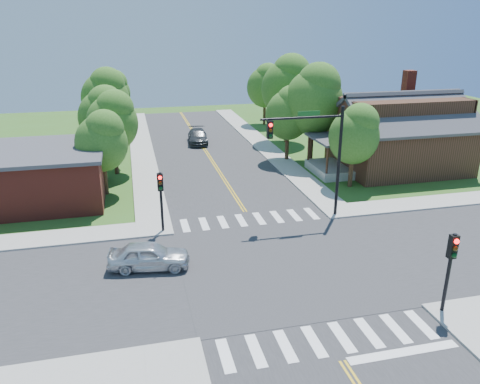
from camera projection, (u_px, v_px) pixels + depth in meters
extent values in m
plane|color=#345A1C|center=(280.00, 266.00, 24.39)|extent=(100.00, 100.00, 0.00)
cube|color=#2D2D30|center=(280.00, 266.00, 24.38)|extent=(10.00, 90.00, 0.04)
cube|color=#2D2D30|center=(280.00, 266.00, 24.38)|extent=(90.00, 10.00, 0.04)
cube|color=#2D2D30|center=(280.00, 266.00, 24.39)|extent=(10.20, 10.20, 0.06)
cube|color=#9E9B93|center=(261.00, 144.00, 48.54)|extent=(2.20, 40.00, 0.14)
cube|color=#9E9B93|center=(142.00, 151.00, 45.88)|extent=(2.20, 40.00, 0.14)
cube|color=white|center=(185.00, 226.00, 29.12)|extent=(0.45, 2.00, 0.01)
cube|color=white|center=(204.00, 224.00, 29.38)|extent=(0.45, 2.00, 0.01)
cube|color=white|center=(223.00, 222.00, 29.65)|extent=(0.45, 2.00, 0.01)
cube|color=white|center=(241.00, 220.00, 29.91)|extent=(0.45, 2.00, 0.01)
cube|color=white|center=(259.00, 218.00, 30.17)|extent=(0.45, 2.00, 0.01)
cube|color=white|center=(277.00, 217.00, 30.43)|extent=(0.45, 2.00, 0.01)
cube|color=white|center=(294.00, 215.00, 30.69)|extent=(0.45, 2.00, 0.01)
cube|color=white|center=(311.00, 213.00, 30.95)|extent=(0.45, 2.00, 0.01)
cube|color=white|center=(225.00, 355.00, 17.79)|extent=(0.45, 2.00, 0.01)
cube|color=white|center=(256.00, 351.00, 18.05)|extent=(0.45, 2.00, 0.01)
cube|color=white|center=(285.00, 346.00, 18.32)|extent=(0.45, 2.00, 0.01)
cube|color=white|center=(314.00, 341.00, 18.58)|extent=(0.45, 2.00, 0.01)
cube|color=white|center=(342.00, 337.00, 18.84)|extent=(0.45, 2.00, 0.01)
cube|color=white|center=(369.00, 333.00, 19.10)|extent=(0.45, 2.00, 0.01)
cube|color=white|center=(395.00, 328.00, 19.36)|extent=(0.45, 2.00, 0.01)
cube|color=white|center=(421.00, 324.00, 19.62)|extent=(0.45, 2.00, 0.01)
cube|color=gold|center=(201.00, 144.00, 48.34)|extent=(0.10, 37.50, 0.01)
cube|color=gold|center=(202.00, 144.00, 48.38)|extent=(0.10, 37.50, 0.01)
cube|color=white|center=(403.00, 353.00, 17.99)|extent=(4.60, 0.45, 0.09)
cylinder|color=black|center=(339.00, 163.00, 29.49)|extent=(0.20, 0.20, 7.20)
cylinder|color=black|center=(302.00, 118.00, 27.89)|extent=(5.20, 0.14, 0.14)
cube|color=#19591E|center=(309.00, 113.00, 27.85)|extent=(1.40, 0.04, 0.30)
cube|color=black|center=(270.00, 130.00, 27.67)|extent=(0.34, 0.28, 1.05)
sphere|color=#FF0C0C|center=(271.00, 125.00, 27.41)|extent=(0.22, 0.22, 0.22)
sphere|color=#3F2605|center=(271.00, 130.00, 27.52)|extent=(0.22, 0.22, 0.22)
sphere|color=#05330F|center=(271.00, 136.00, 27.63)|extent=(0.22, 0.22, 0.22)
cylinder|color=black|center=(448.00, 275.00, 19.84)|extent=(0.16, 0.16, 3.80)
cube|color=black|center=(453.00, 247.00, 19.38)|extent=(0.34, 0.28, 1.05)
sphere|color=#FF0C0C|center=(457.00, 241.00, 19.12)|extent=(0.22, 0.22, 0.22)
sphere|color=#3F2605|center=(455.00, 248.00, 19.23)|extent=(0.22, 0.22, 0.22)
sphere|color=#05330F|center=(454.00, 255.00, 19.34)|extent=(0.22, 0.22, 0.22)
cylinder|color=black|center=(161.00, 203.00, 27.63)|extent=(0.16, 0.16, 3.80)
cube|color=black|center=(160.00, 182.00, 27.18)|extent=(0.34, 0.28, 1.05)
sphere|color=#FF0C0C|center=(160.00, 178.00, 26.92)|extent=(0.22, 0.22, 0.22)
sphere|color=#3F2605|center=(160.00, 183.00, 27.03)|extent=(0.22, 0.22, 0.22)
sphere|color=#05330F|center=(161.00, 188.00, 27.14)|extent=(0.22, 0.22, 0.22)
cube|color=black|center=(399.00, 146.00, 39.99)|extent=(10.00, 8.00, 4.00)
cube|color=#9E9B93|center=(329.00, 169.00, 39.18)|extent=(2.60, 4.50, 0.70)
cylinder|color=black|center=(327.00, 162.00, 36.68)|extent=(0.18, 0.18, 2.50)
cylinder|color=black|center=(309.00, 150.00, 40.34)|extent=(0.18, 0.18, 2.50)
cube|color=#38383D|center=(331.00, 139.00, 38.29)|extent=(2.80, 4.80, 0.18)
cube|color=maroon|center=(404.00, 119.00, 43.20)|extent=(0.90, 0.90, 7.11)
cube|color=maroon|center=(29.00, 177.00, 32.76)|extent=(10.00, 8.00, 3.50)
cube|color=#38383D|center=(25.00, 152.00, 32.12)|extent=(10.40, 8.40, 0.25)
cylinder|color=#382314|center=(351.00, 171.00, 35.79)|extent=(0.34, 0.34, 2.40)
ellipsoid|color=#2E5B1A|center=(354.00, 137.00, 34.86)|extent=(3.79, 3.60, 4.17)
sphere|color=#2E5B1A|center=(360.00, 122.00, 34.35)|extent=(2.78, 2.78, 2.78)
cylinder|color=#382314|center=(311.00, 144.00, 42.01)|extent=(0.34, 0.34, 3.29)
ellipsoid|color=#2E5B1A|center=(314.00, 102.00, 40.74)|extent=(5.19, 4.93, 5.71)
sphere|color=#2E5B1A|center=(319.00, 84.00, 40.09)|extent=(3.81, 3.81, 3.81)
cylinder|color=#382314|center=(286.00, 126.00, 49.10)|extent=(0.34, 0.34, 3.39)
ellipsoid|color=#2E5B1A|center=(287.00, 89.00, 47.78)|extent=(5.35, 5.08, 5.88)
sphere|color=#2E5B1A|center=(291.00, 73.00, 47.11)|extent=(3.92, 3.92, 3.92)
cylinder|color=#382314|center=(264.00, 113.00, 57.57)|extent=(0.34, 0.34, 2.77)
ellipsoid|color=#2E5B1A|center=(265.00, 87.00, 56.50)|extent=(4.37, 4.15, 4.80)
sphere|color=#2E5B1A|center=(268.00, 76.00, 55.93)|extent=(3.20, 3.20, 3.20)
cylinder|color=#382314|center=(105.00, 179.00, 34.19)|extent=(0.34, 0.34, 2.35)
ellipsoid|color=#2E5B1A|center=(102.00, 144.00, 33.28)|extent=(3.70, 3.52, 4.07)
sphere|color=#2E5B1A|center=(104.00, 129.00, 32.78)|extent=(2.72, 2.72, 2.72)
cylinder|color=#382314|center=(107.00, 152.00, 40.59)|extent=(0.34, 0.34, 2.65)
ellipsoid|color=#2E5B1A|center=(103.00, 118.00, 39.56)|extent=(4.19, 3.98, 4.61)
sphere|color=#2E5B1A|center=(106.00, 103.00, 39.01)|extent=(3.07, 3.07, 3.07)
cylinder|color=#382314|center=(109.00, 132.00, 47.43)|extent=(0.34, 0.34, 2.95)
ellipsoid|color=#2E5B1A|center=(105.00, 99.00, 46.29)|extent=(4.66, 4.43, 5.13)
sphere|color=#2E5B1A|center=(107.00, 84.00, 45.69)|extent=(3.42, 3.42, 3.42)
cylinder|color=#382314|center=(115.00, 118.00, 55.42)|extent=(0.34, 0.34, 2.55)
ellipsoid|color=#2E5B1A|center=(113.00, 93.00, 54.43)|extent=(4.03, 3.83, 4.43)
sphere|color=#2E5B1A|center=(114.00, 83.00, 53.90)|extent=(2.95, 2.95, 2.95)
cylinder|color=#382314|center=(287.00, 147.00, 42.54)|extent=(0.34, 0.34, 2.56)
ellipsoid|color=#2E5B1A|center=(288.00, 115.00, 41.55)|extent=(4.03, 3.83, 4.44)
sphere|color=#2E5B1A|center=(293.00, 102.00, 41.02)|extent=(2.96, 2.96, 2.96)
cylinder|color=#382314|center=(116.00, 159.00, 38.78)|extent=(0.34, 0.34, 2.61)
ellipsoid|color=#2E5B1A|center=(112.00, 123.00, 37.77)|extent=(4.12, 3.92, 4.53)
sphere|color=#2E5B1A|center=(115.00, 108.00, 37.23)|extent=(3.02, 3.02, 3.02)
imported|color=silver|center=(149.00, 256.00, 23.92)|extent=(2.93, 4.65, 1.41)
imported|color=#313436|center=(198.00, 137.00, 48.72)|extent=(2.85, 5.16, 1.39)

